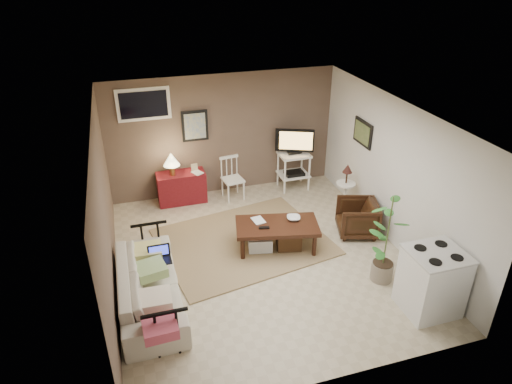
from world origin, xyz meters
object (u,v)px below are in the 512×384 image
object	(u,v)px
tv_stand	(294,158)
side_table	(346,182)
stove	(432,281)
sofa	(149,280)
coffee_table	(276,234)
armchair	(357,217)
red_console	(181,185)
spindle_chair	(232,180)
potted_plant	(387,236)

from	to	relation	value
tv_stand	side_table	size ratio (longest dim) A/B	1.34
stove	sofa	bearing A→B (deg)	161.56
coffee_table	stove	distance (m)	2.49
armchair	stove	size ratio (longest dim) A/B	0.71
sofa	red_console	bearing A→B (deg)	-17.04
stove	tv_stand	bearing A→B (deg)	96.75
red_console	spindle_chair	distance (m)	1.01
tv_stand	armchair	distance (m)	2.02
spindle_chair	tv_stand	xyz separation A→B (m)	(1.31, 0.05, 0.28)
spindle_chair	side_table	xyz separation A→B (m)	(1.90, -1.10, 0.20)
sofa	tv_stand	bearing A→B (deg)	-49.29
coffee_table	side_table	world-z (taller)	side_table
coffee_table	red_console	size ratio (longest dim) A/B	1.35
red_console	potted_plant	world-z (taller)	potted_plant
potted_plant	stove	distance (m)	0.85
potted_plant	tv_stand	bearing A→B (deg)	93.52
sofa	side_table	xyz separation A→B (m)	(3.77, 1.58, 0.19)
potted_plant	stove	world-z (taller)	potted_plant
stove	spindle_chair	bearing A→B (deg)	114.48
armchair	sofa	bearing A→B (deg)	-60.43
sofa	red_console	xyz separation A→B (m)	(0.86, 2.81, -0.04)
red_console	spindle_chair	xyz separation A→B (m)	(1.01, -0.12, 0.03)
red_console	armchair	world-z (taller)	red_console
red_console	side_table	bearing A→B (deg)	-22.91
sofa	armchair	distance (m)	3.69
tv_stand	stove	size ratio (longest dim) A/B	1.36
side_table	potted_plant	world-z (taller)	potted_plant
stove	red_console	bearing A→B (deg)	124.65
red_console	side_table	distance (m)	3.16
side_table	potted_plant	distance (m)	2.09
tv_stand	side_table	xyz separation A→B (m)	(0.59, -1.15, -0.09)
red_console	side_table	size ratio (longest dim) A/B	1.12
side_table	stove	world-z (taller)	side_table
coffee_table	sofa	size ratio (longest dim) A/B	0.70
tv_stand	stove	world-z (taller)	tv_stand
spindle_chair	stove	world-z (taller)	stove
coffee_table	stove	xyz separation A→B (m)	(1.53, -1.96, 0.19)
stove	potted_plant	bearing A→B (deg)	109.84
side_table	potted_plant	size ratio (longest dim) A/B	0.67
sofa	side_table	size ratio (longest dim) A/B	2.17
side_table	stove	bearing A→B (deg)	-92.57
tv_stand	side_table	world-z (taller)	tv_stand
coffee_table	sofa	world-z (taller)	sofa
coffee_table	potted_plant	bearing A→B (deg)	-43.77
tv_stand	potted_plant	size ratio (longest dim) A/B	0.89
red_console	spindle_chair	bearing A→B (deg)	-6.98
coffee_table	tv_stand	xyz separation A→B (m)	(1.06, 1.99, 0.40)
tv_stand	stove	bearing A→B (deg)	-83.25
tv_stand	armchair	bearing A→B (deg)	-77.45
potted_plant	stove	size ratio (longest dim) A/B	1.52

